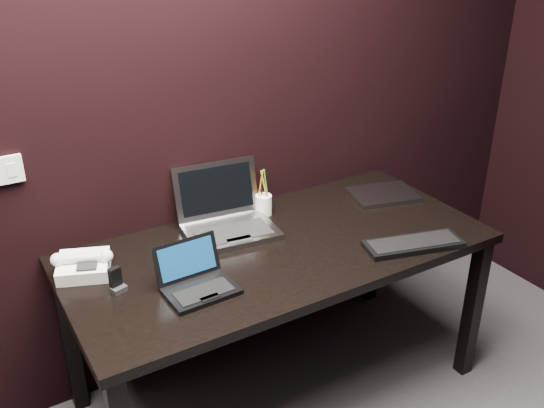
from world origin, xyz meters
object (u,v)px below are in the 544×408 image
desk_phone (83,265)px  pen_cup (264,204)px  ext_keyboard (414,244)px  desk (279,262)px  silver_laptop (227,220)px  closed_laptop (383,195)px  mobile_phone (116,282)px  netbook (197,281)px

desk_phone → pen_cup: 0.82m
ext_keyboard → pen_cup: (-0.37, 0.56, 0.04)m
desk → ext_keyboard: ext_keyboard is taller
ext_keyboard → desk_phone: (-1.18, 0.47, 0.03)m
silver_laptop → closed_laptop: bearing=-6.0°
desk_phone → mobile_phone: size_ratio=2.57×
silver_laptop → ext_keyboard: silver_laptop is taller
desk_phone → silver_laptop: bearing=3.7°
netbook → closed_laptop: size_ratio=0.73×
silver_laptop → desk: bearing=-61.0°
netbook → desk_phone: size_ratio=1.09×
closed_laptop → ext_keyboard: bearing=-115.5°
pen_cup → desk_phone: bearing=-173.8°
desk → ext_keyboard: bearing=-32.3°
netbook → pen_cup: size_ratio=1.19×
desk → netbook: (-0.41, -0.12, 0.11)m
silver_laptop → desk_phone: 0.61m
desk → closed_laptop: bearing=12.0°
netbook → pen_cup: (0.50, 0.39, 0.02)m
mobile_phone → closed_laptop: bearing=5.2°
netbook → closed_laptop: netbook is taller
desk_phone → mobile_phone: 0.18m
closed_laptop → silver_laptop: bearing=174.0°
desk_phone → netbook: bearing=-43.4°
desk → pen_cup: (0.08, 0.27, 0.13)m
ext_keyboard → netbook: bearing=169.1°
mobile_phone → ext_keyboard: bearing=-15.3°
silver_laptop → ext_keyboard: 0.77m
desk → desk_phone: bearing=166.0°
desk_phone → desk: bearing=-14.0°
netbook → closed_laptop: bearing=13.6°
desk → silver_laptop: silver_laptop is taller
desk → desk_phone: size_ratio=7.35×
netbook → silver_laptop: silver_laptop is taller
ext_keyboard → desk_phone: bearing=158.4°
desk → silver_laptop: size_ratio=4.22×
ext_keyboard → mobile_phone: mobile_phone is taller
desk_phone → ext_keyboard: bearing=-21.6°
mobile_phone → silver_laptop: bearing=20.5°
netbook → desk_phone: bearing=136.6°
silver_laptop → ext_keyboard: bearing=-41.4°
pen_cup → closed_laptop: bearing=-12.9°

